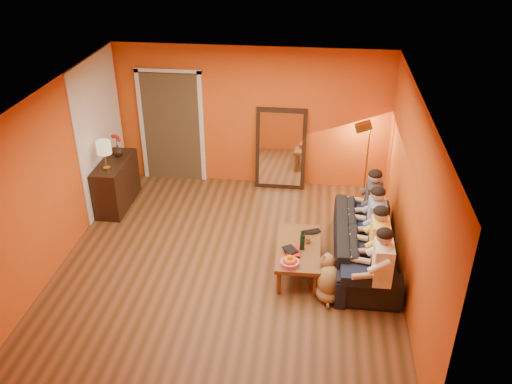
# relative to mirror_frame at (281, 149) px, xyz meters

# --- Properties ---
(room_shell) EXTENTS (5.00, 5.50, 2.60)m
(room_shell) POSITION_rel_mirror_frame_xyz_m (-0.55, -2.26, 0.54)
(room_shell) COLOR brown
(room_shell) RESTS_ON ground
(white_accent) EXTENTS (0.02, 1.90, 2.58)m
(white_accent) POSITION_rel_mirror_frame_xyz_m (-3.04, -0.88, 0.54)
(white_accent) COLOR white
(white_accent) RESTS_ON wall_left
(doorway_recess) EXTENTS (1.06, 0.30, 2.10)m
(doorway_recess) POSITION_rel_mirror_frame_xyz_m (-2.05, 0.20, 0.29)
(doorway_recess) COLOR #3F2D19
(doorway_recess) RESTS_ON floor
(door_jamb_left) EXTENTS (0.08, 0.06, 2.20)m
(door_jamb_left) POSITION_rel_mirror_frame_xyz_m (-2.62, 0.08, 0.29)
(door_jamb_left) COLOR white
(door_jamb_left) RESTS_ON wall_back
(door_jamb_right) EXTENTS (0.08, 0.06, 2.20)m
(door_jamb_right) POSITION_rel_mirror_frame_xyz_m (-1.48, 0.08, 0.29)
(door_jamb_right) COLOR white
(door_jamb_right) RESTS_ON wall_back
(door_header) EXTENTS (1.22, 0.06, 0.08)m
(door_header) POSITION_rel_mirror_frame_xyz_m (-2.05, 0.08, 1.36)
(door_header) COLOR white
(door_header) RESTS_ON wall_back
(mirror_frame) EXTENTS (0.92, 0.27, 1.51)m
(mirror_frame) POSITION_rel_mirror_frame_xyz_m (0.00, 0.00, 0.00)
(mirror_frame) COLOR black
(mirror_frame) RESTS_ON floor
(mirror_glass) EXTENTS (0.78, 0.21, 1.35)m
(mirror_glass) POSITION_rel_mirror_frame_xyz_m (0.00, -0.04, 0.00)
(mirror_glass) COLOR white
(mirror_glass) RESTS_ON mirror_frame
(sideboard) EXTENTS (0.44, 1.18, 0.85)m
(sideboard) POSITION_rel_mirror_frame_xyz_m (-2.79, -1.08, -0.34)
(sideboard) COLOR black
(sideboard) RESTS_ON floor
(table_lamp) EXTENTS (0.24, 0.24, 0.51)m
(table_lamp) POSITION_rel_mirror_frame_xyz_m (-2.79, -1.38, 0.34)
(table_lamp) COLOR beige
(table_lamp) RESTS_ON sideboard
(sofa) EXTENTS (2.27, 0.89, 0.66)m
(sofa) POSITION_rel_mirror_frame_xyz_m (1.45, -2.28, -0.43)
(sofa) COLOR black
(sofa) RESTS_ON floor
(coffee_table) EXTENTS (0.65, 1.23, 0.42)m
(coffee_table) POSITION_rel_mirror_frame_xyz_m (0.48, -2.63, -0.55)
(coffee_table) COLOR brown
(coffee_table) RESTS_ON floor
(floor_lamp) EXTENTS (0.31, 0.25, 1.44)m
(floor_lamp) POSITION_rel_mirror_frame_xyz_m (1.55, -0.28, -0.04)
(floor_lamp) COLOR gold
(floor_lamp) RESTS_ON floor
(dog) EXTENTS (0.45, 0.59, 0.63)m
(dog) POSITION_rel_mirror_frame_xyz_m (0.92, -3.17, -0.45)
(dog) COLOR #9B6C46
(dog) RESTS_ON floor
(person_far_left) EXTENTS (0.70, 0.44, 1.22)m
(person_far_left) POSITION_rel_mirror_frame_xyz_m (1.58, -3.28, -0.15)
(person_far_left) COLOR white
(person_far_left) RESTS_ON sofa
(person_mid_left) EXTENTS (0.70, 0.44, 1.22)m
(person_mid_left) POSITION_rel_mirror_frame_xyz_m (1.58, -2.73, -0.15)
(person_mid_left) COLOR #EFD54F
(person_mid_left) RESTS_ON sofa
(person_mid_right) EXTENTS (0.70, 0.44, 1.22)m
(person_mid_right) POSITION_rel_mirror_frame_xyz_m (1.58, -2.18, -0.15)
(person_mid_right) COLOR #829DC9
(person_mid_right) RESTS_ON sofa
(person_far_right) EXTENTS (0.70, 0.44, 1.22)m
(person_far_right) POSITION_rel_mirror_frame_xyz_m (1.58, -1.63, -0.15)
(person_far_right) COLOR #36363B
(person_far_right) RESTS_ON sofa
(fruit_bowl) EXTENTS (0.26, 0.26, 0.16)m
(fruit_bowl) POSITION_rel_mirror_frame_xyz_m (0.38, -3.08, -0.26)
(fruit_bowl) COLOR #EC5395
(fruit_bowl) RESTS_ON coffee_table
(wine_bottle) EXTENTS (0.07, 0.07, 0.31)m
(wine_bottle) POSITION_rel_mirror_frame_xyz_m (0.53, -2.68, -0.18)
(wine_bottle) COLOR black
(wine_bottle) RESTS_ON coffee_table
(tumbler) EXTENTS (0.11, 0.11, 0.10)m
(tumbler) POSITION_rel_mirror_frame_xyz_m (0.60, -2.51, -0.29)
(tumbler) COLOR #B27F3F
(tumbler) RESTS_ON coffee_table
(laptop) EXTENTS (0.36, 0.30, 0.02)m
(laptop) POSITION_rel_mirror_frame_xyz_m (0.66, -2.28, -0.33)
(laptop) COLOR black
(laptop) RESTS_ON coffee_table
(book_lower) EXTENTS (0.25, 0.29, 0.02)m
(book_lower) POSITION_rel_mirror_frame_xyz_m (0.30, -2.83, -0.33)
(book_lower) COLOR black
(book_lower) RESTS_ON coffee_table
(book_mid) EXTENTS (0.23, 0.29, 0.02)m
(book_mid) POSITION_rel_mirror_frame_xyz_m (0.31, -2.82, -0.31)
(book_mid) COLOR red
(book_mid) RESTS_ON book_lower
(book_upper) EXTENTS (0.25, 0.27, 0.02)m
(book_upper) POSITION_rel_mirror_frame_xyz_m (0.30, -2.84, -0.29)
(book_upper) COLOR black
(book_upper) RESTS_ON book_mid
(vase) EXTENTS (0.18, 0.18, 0.19)m
(vase) POSITION_rel_mirror_frame_xyz_m (-2.79, -0.83, 0.18)
(vase) COLOR black
(vase) RESTS_ON sideboard
(flowers) EXTENTS (0.17, 0.17, 0.42)m
(flowers) POSITION_rel_mirror_frame_xyz_m (-2.79, -0.83, 0.42)
(flowers) COLOR red
(flowers) RESTS_ON vase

